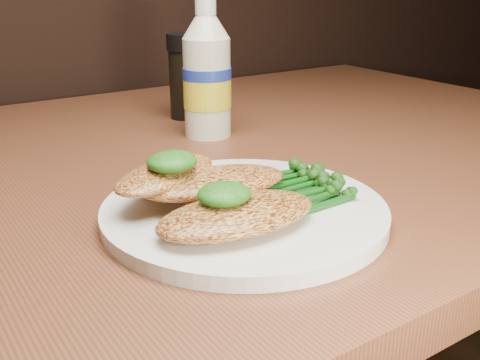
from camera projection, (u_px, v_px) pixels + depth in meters
plate at (244, 211)px, 0.52m from camera, size 0.26×0.26×0.01m
chicken_front at (237, 215)px, 0.47m from camera, size 0.15×0.08×0.02m
chicken_mid at (214, 182)px, 0.51m from camera, size 0.15×0.09×0.02m
chicken_back at (166, 174)px, 0.51m from camera, size 0.13×0.10×0.02m
pesto_front at (224, 194)px, 0.46m from camera, size 0.05×0.04×0.02m
pesto_back at (172, 162)px, 0.50m from camera, size 0.06×0.05×0.02m
broccolini_bundle at (281, 188)px, 0.53m from camera, size 0.13×0.10×0.02m
mayo_bottle at (207, 69)px, 0.75m from camera, size 0.08×0.08×0.18m
pepper_grinder at (185, 77)px, 0.85m from camera, size 0.06×0.06×0.13m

